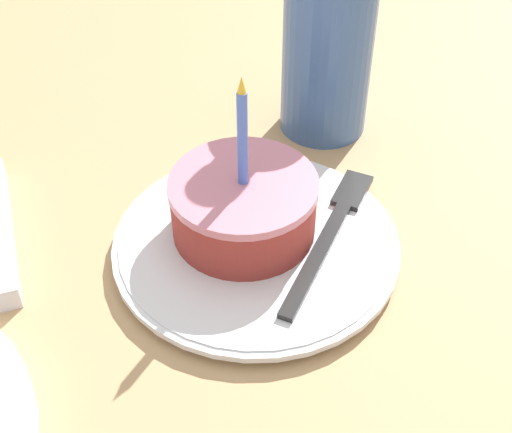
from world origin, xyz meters
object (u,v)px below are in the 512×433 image
object	(u,v)px
fork	(332,229)
bottle	(329,35)
cake_slice	(244,206)
plate	(256,245)

from	to	relation	value
fork	bottle	size ratio (longest dim) A/B	0.59
cake_slice	fork	xyz separation A→B (m)	(-0.07, 0.02, -0.02)
bottle	plate	bearing A→B (deg)	51.13
plate	fork	xyz separation A→B (m)	(-0.06, 0.01, 0.01)
plate	bottle	bearing A→B (deg)	-128.87
plate	fork	distance (m)	0.06
bottle	cake_slice	bearing A→B (deg)	46.96
fork	cake_slice	bearing A→B (deg)	-19.95
plate	bottle	xyz separation A→B (m)	(-0.12, -0.15, 0.09)
plate	fork	bearing A→B (deg)	170.69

